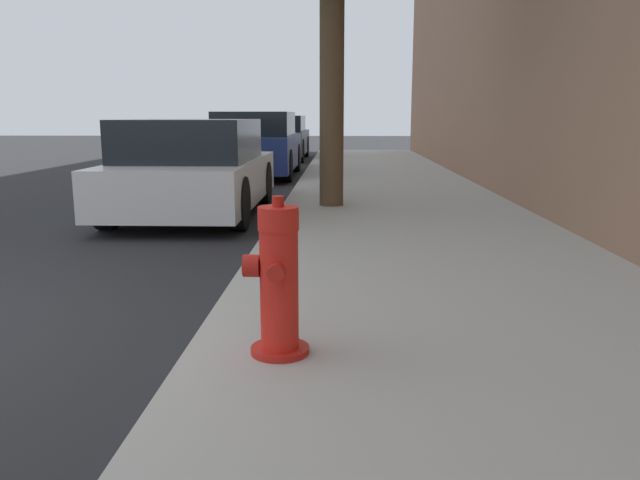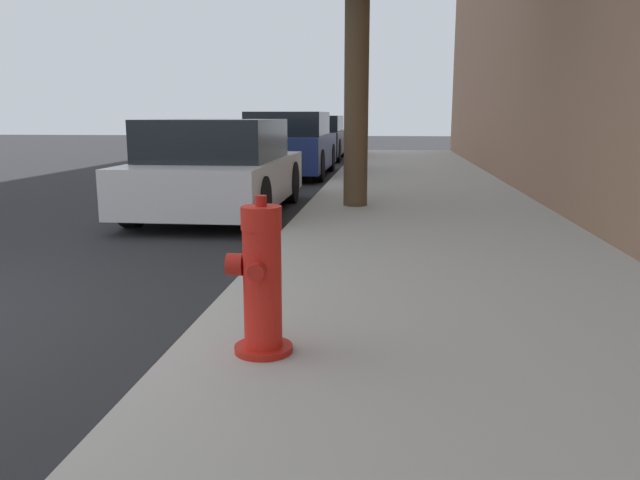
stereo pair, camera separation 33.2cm
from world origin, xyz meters
TOP-DOWN VIEW (x-y plane):
  - sidewalk_slab at (3.87, 0.00)m, footprint 3.37×40.00m
  - fire_hydrant at (2.71, -0.22)m, footprint 0.34×0.35m
  - parked_car_near at (0.98, 5.24)m, footprint 1.82×3.91m
  - parked_car_mid at (1.08, 10.94)m, footprint 1.81×4.09m
  - parked_car_far at (1.03, 16.53)m, footprint 1.74×4.24m

SIDE VIEW (x-z plane):
  - sidewalk_slab at x=3.87m, z-range 0.00..0.12m
  - fire_hydrant at x=2.71m, z-range 0.09..0.94m
  - parked_car_near at x=0.98m, z-range -0.02..1.31m
  - parked_car_far at x=1.03m, z-range -0.01..1.36m
  - parked_car_mid at x=1.08m, z-range -0.02..1.44m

